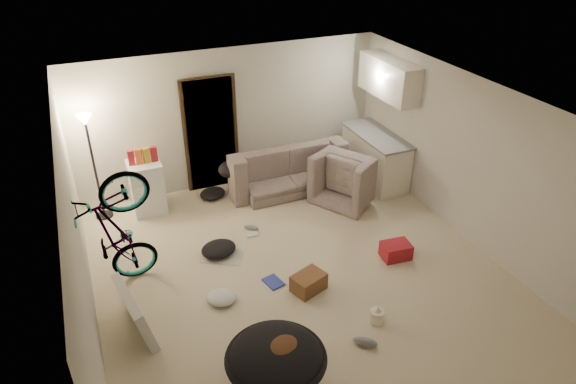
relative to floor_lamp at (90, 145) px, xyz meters
name	(u,v)px	position (x,y,z in m)	size (l,w,h in m)	color
floor	(300,273)	(2.40, -2.65, -1.32)	(5.50, 6.00, 0.02)	beige
ceiling	(302,106)	(2.40, -2.65, 1.20)	(5.50, 6.00, 0.02)	white
wall_back	(231,118)	(2.40, 0.36, -0.06)	(5.50, 0.02, 2.50)	beige
wall_front	(449,365)	(2.40, -5.66, -0.06)	(5.50, 0.02, 2.50)	beige
wall_left	(77,246)	(-0.36, -2.65, -0.06)	(0.02, 6.00, 2.50)	beige
wall_right	(469,160)	(5.16, -2.65, -0.06)	(0.02, 6.00, 2.50)	beige
doorway	(211,134)	(2.00, 0.32, -0.29)	(0.85, 0.10, 2.04)	black
door_trim	(211,135)	(2.00, 0.29, -0.29)	(0.97, 0.04, 2.10)	#392613
floor_lamp	(90,145)	(0.00, 0.00, 0.00)	(0.28, 0.28, 1.81)	black
kitchen_counter	(375,158)	(4.83, -0.65, -0.87)	(0.60, 1.50, 0.88)	#EFE6D0
counter_top	(377,135)	(4.83, -0.65, -0.41)	(0.64, 1.54, 0.04)	gray
kitchen_uppers	(389,78)	(4.96, -0.65, 0.64)	(0.38, 1.40, 0.65)	#EFE6D0
sofa	(284,170)	(3.18, -0.20, -0.99)	(2.16, 0.84, 0.63)	#394038
armchair	(351,180)	(4.12, -1.04, -0.98)	(1.02, 0.89, 0.66)	#394038
bicycle	(122,257)	(0.10, -1.95, -0.83)	(0.64, 1.83, 0.96)	black
mini_fridge	(147,187)	(0.74, -0.10, -0.86)	(0.53, 0.53, 0.90)	white
snack_box_0	(131,159)	(0.57, -0.10, -0.31)	(0.10, 0.07, 0.30)	maroon
snack_box_1	(139,158)	(0.69, -0.10, -0.31)	(0.10, 0.07, 0.30)	#DC581B
snack_box_2	(147,157)	(0.81, -0.10, -0.31)	(0.10, 0.07, 0.30)	gold
snack_box_3	(154,155)	(0.93, -0.10, -0.31)	(0.10, 0.07, 0.30)	maroon
saucer_chair	(276,364)	(1.33, -4.43, -0.86)	(1.06, 1.06, 0.75)	silver
hoodie	(281,351)	(1.38, -4.46, -0.65)	(0.48, 0.40, 0.22)	#52311C
sofa_drape	(234,168)	(2.23, -0.20, -0.77)	(0.56, 0.46, 0.28)	black
tv_box	(135,312)	(0.10, -2.90, -1.00)	(0.11, 0.93, 0.61)	silver
drink_case_a	(309,282)	(2.36, -3.03, -1.18)	(0.44, 0.31, 0.25)	brown
drink_case_b	(396,251)	(3.86, -2.88, -1.19)	(0.41, 0.31, 0.24)	maroon
juicer	(377,315)	(2.89, -3.92, -1.20)	(0.18, 0.18, 0.25)	white
newspaper	(223,255)	(1.51, -1.83, -1.30)	(0.45, 0.59, 0.01)	beige
book_blue	(273,282)	(1.97, -2.71, -1.29)	(0.21, 0.28, 0.03)	#2D3AA2
book_white	(251,233)	(2.10, -1.45, -1.30)	(0.18, 0.23, 0.02)	silver
shoe_0	(266,184)	(2.87, -0.10, -1.26)	(0.26, 0.11, 0.10)	#2D3AA2
shoe_1	(251,228)	(2.12, -1.37, -1.26)	(0.24, 0.10, 0.09)	slate
shoe_3	(365,342)	(2.55, -4.21, -1.25)	(0.30, 0.12, 0.11)	slate
clothes_lump_a	(219,249)	(1.47, -1.76, -1.22)	(0.53, 0.46, 0.17)	black
clothes_lump_b	(213,193)	(1.85, -0.10, -1.24)	(0.47, 0.41, 0.14)	black
clothes_lump_c	(221,297)	(1.20, -2.79, -1.24)	(0.40, 0.35, 0.12)	silver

